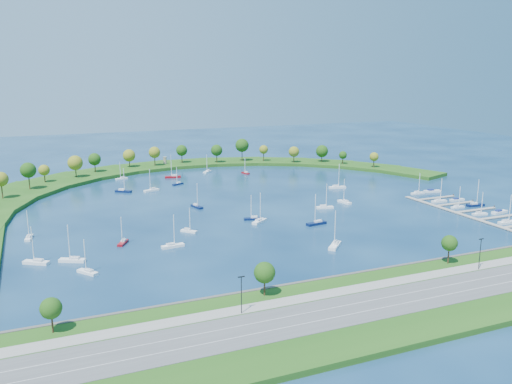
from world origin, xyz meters
name	(u,v)px	position (x,y,z in m)	size (l,w,h in m)	color
ground	(251,203)	(0.00, 0.00, 0.00)	(700.00, 700.00, 0.00)	#072141
south_shoreline	(418,296)	(0.03, -122.88, 1.00)	(420.00, 43.10, 11.60)	#1E4C14
breakwater	(136,189)	(-46.33, 48.72, 0.99)	(286.74, 247.64, 2.00)	#1E4C14
breakwater_trees	(168,158)	(-18.62, 88.19, 10.77)	(237.88, 91.96, 15.62)	#382314
harbor_tower	(165,160)	(-14.03, 117.68, 4.44)	(2.60, 2.60, 4.77)	gray
dock_system	(479,214)	(85.30, -61.00, 0.35)	(24.28, 82.00, 1.60)	gray
moored_boat_0	(345,201)	(42.01, -18.34, 0.90)	(3.49, 8.35, 11.91)	white
moored_boat_1	(197,206)	(-26.87, 1.29, 0.90)	(4.15, 8.34, 11.81)	#09163E
moored_boat_2	(123,191)	(-53.26, 48.52, 0.94)	(8.65, 7.15, 13.02)	#09163E
moored_boat_3	(29,237)	(-99.94, -20.44, 0.88)	(3.30, 7.77, 11.07)	white
moored_boat_4	(325,207)	(27.74, -23.64, 0.90)	(8.34, 3.85, 11.83)	white
moored_boat_5	(316,222)	(10.81, -45.99, 0.94)	(9.27, 3.72, 13.25)	#09163E
moored_boat_6	(189,230)	(-41.30, -35.56, 0.86)	(6.08, 6.32, 10.08)	white
moored_boat_7	(335,245)	(2.54, -74.30, 0.97)	(8.53, 8.57, 13.88)	white
moored_boat_8	(337,187)	(56.58, 12.38, 0.96)	(9.62, 4.02, 13.71)	white
moored_boat_9	(152,190)	(-38.84, 45.06, 0.91)	(8.66, 4.80, 12.27)	white
moored_boat_10	(88,271)	(-83.07, -66.46, 0.88)	(6.22, 7.42, 11.22)	white
moored_boat_11	(253,218)	(-10.81, -28.55, 0.88)	(7.75, 3.81, 10.97)	#09163E
moored_boat_12	(123,242)	(-67.88, -40.42, 0.87)	(5.19, 7.26, 10.54)	maroon
moored_boat_13	(178,183)	(-21.46, 56.22, 0.86)	(7.12, 4.83, 10.26)	#09163E
moored_boat_14	(259,221)	(-9.94, -33.85, 0.93)	(8.40, 7.16, 12.76)	white
moored_boat_15	(72,259)	(-86.60, -53.24, 0.93)	(8.89, 6.09, 12.82)	white
moored_boat_16	(122,178)	(-48.34, 84.32, 0.87)	(7.47, 3.84, 10.57)	white
moored_boat_17	(208,171)	(5.95, 86.42, 0.90)	(7.22, 7.12, 11.65)	white
moored_boat_18	(246,172)	(26.47, 72.43, 0.85)	(3.55, 6.95, 9.84)	maroon
moored_boat_19	(173,245)	(-51.92, -51.56, 0.91)	(8.50, 3.18, 12.20)	white
moored_boat_20	(36,261)	(-97.80, -50.75, 0.93)	(8.61, 6.83, 12.79)	white
moored_boat_21	(173,176)	(-18.90, 77.24, 0.97)	(9.81, 4.57, 13.92)	maroon
docked_boat_2	(507,221)	(85.51, -75.90, 0.92)	(8.57, 2.76, 12.45)	white
docked_boat_4	(480,213)	(85.54, -60.93, 0.86)	(7.26, 2.88, 10.38)	white
docked_boat_5	(499,212)	(95.97, -62.14, 0.66)	(9.05, 3.66, 1.79)	white
docked_boat_6	(458,206)	(85.54, -47.46, 0.86)	(7.13, 2.32, 10.35)	white
docked_boat_7	(475,204)	(96.01, -47.80, 0.93)	(9.05, 3.69, 12.92)	#09163E
docked_boat_8	(439,201)	(85.52, -35.02, 0.90)	(8.15, 2.30, 11.96)	white
docked_boat_9	(457,200)	(95.99, -35.93, 0.58)	(7.81, 2.57, 1.57)	white
docked_boat_10	(418,192)	(87.93, -16.34, 0.88)	(7.61, 2.22, 11.15)	white
docked_boat_11	(432,191)	(97.87, -15.73, 0.68)	(9.33, 4.00, 1.84)	white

